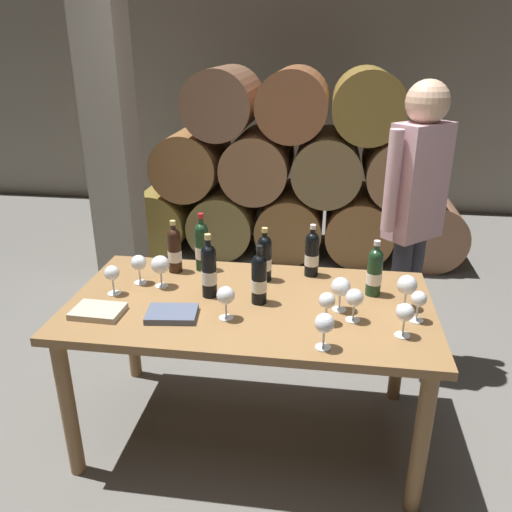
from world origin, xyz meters
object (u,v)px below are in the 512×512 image
at_px(wine_bottle_4, 312,253).
at_px(wine_bottle_6, 202,246).
at_px(wine_glass_4, 419,300).
at_px(wine_glass_5, 226,296).
at_px(wine_glass_9, 341,288).
at_px(sommelier_presenting, 415,205).
at_px(wine_glass_8, 160,265).
at_px(wine_glass_10, 324,324).
at_px(wine_bottle_0, 259,278).
at_px(wine_bottle_1, 374,271).
at_px(wine_glass_0, 112,274).
at_px(wine_glass_1, 327,302).
at_px(wine_glass_2, 405,313).
at_px(tasting_notebook, 172,314).
at_px(dining_table, 250,319).
at_px(wine_bottle_5, 209,270).
at_px(wine_bottle_3, 265,258).
at_px(wine_bottle_2, 174,250).
at_px(leather_ledger, 98,311).
at_px(wine_glass_3, 354,299).
at_px(wine_glass_6, 407,286).

distance_m(wine_bottle_4, wine_bottle_6, 0.58).
distance_m(wine_glass_4, wine_glass_5, 0.83).
distance_m(wine_glass_9, sommelier_presenting, 0.89).
distance_m(wine_glass_8, wine_glass_10, 0.93).
relative_size(wine_bottle_0, wine_glass_4, 1.99).
distance_m(wine_bottle_1, wine_glass_8, 1.04).
distance_m(wine_glass_0, wine_glass_1, 1.03).
xyz_separation_m(wine_glass_1, wine_glass_2, (0.32, -0.06, 0.00)).
bearing_deg(wine_glass_4, tasting_notebook, -173.82).
height_order(dining_table, wine_glass_0, wine_glass_0).
relative_size(wine_bottle_5, wine_glass_5, 2.04).
xyz_separation_m(wine_bottle_3, wine_bottle_6, (-0.34, 0.08, 0.01)).
bearing_deg(wine_bottle_3, wine_bottle_2, 175.46).
bearing_deg(wine_glass_8, dining_table, -12.16).
relative_size(wine_bottle_0, wine_bottle_1, 1.03).
bearing_deg(wine_bottle_4, wine_glass_1, -80.14).
bearing_deg(wine_glass_1, leather_ledger, -176.39).
distance_m(wine_bottle_0, wine_glass_0, 0.71).
height_order(wine_bottle_0, wine_bottle_3, wine_bottle_0).
bearing_deg(wine_glass_3, leather_ledger, -174.80).
xyz_separation_m(wine_bottle_0, wine_bottle_1, (0.53, 0.16, -0.00)).
height_order(wine_bottle_0, wine_bottle_1, wine_bottle_0).
relative_size(wine_glass_0, wine_glass_3, 0.97).
distance_m(wine_bottle_5, wine_bottle_6, 0.32).
xyz_separation_m(wine_glass_3, wine_glass_4, (0.27, 0.04, -0.01)).
xyz_separation_m(wine_bottle_4, leather_ledger, (-0.93, -0.56, -0.11)).
relative_size(wine_glass_0, wine_glass_9, 0.92).
bearing_deg(wine_bottle_5, dining_table, -9.69).
xyz_separation_m(wine_bottle_1, wine_glass_5, (-0.65, -0.33, -0.01)).
bearing_deg(wine_bottle_1, leather_ledger, -163.01).
bearing_deg(wine_glass_5, wine_glass_2, -3.09).
height_order(wine_bottle_5, wine_bottle_6, wine_bottle_5).
height_order(wine_glass_4, wine_glass_8, wine_glass_8).
relative_size(wine_glass_0, wine_glass_10, 0.96).
distance_m(wine_bottle_4, wine_glass_9, 0.39).
xyz_separation_m(wine_bottle_2, wine_glass_4, (1.19, -0.37, -0.02)).
bearing_deg(wine_glass_0, wine_bottle_6, 44.35).
xyz_separation_m(wine_glass_2, wine_glass_6, (0.04, 0.25, 0.01)).
height_order(wine_glass_3, leather_ledger, wine_glass_3).
bearing_deg(wine_glass_1, wine_bottle_1, 55.01).
height_order(wine_bottle_6, tasting_notebook, wine_bottle_6).
height_order(wine_glass_2, wine_glass_8, wine_glass_8).
bearing_deg(wine_glass_6, wine_bottle_5, -179.75).
relative_size(wine_glass_6, wine_glass_9, 1.01).
bearing_deg(wine_glass_10, wine_bottle_2, 141.09).
height_order(wine_bottle_1, wine_glass_0, wine_bottle_1).
bearing_deg(wine_glass_9, wine_glass_10, -101.18).
height_order(dining_table, wine_glass_5, wine_glass_5).
bearing_deg(wine_glass_8, wine_bottle_1, 3.41).
distance_m(wine_bottle_1, wine_bottle_6, 0.90).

